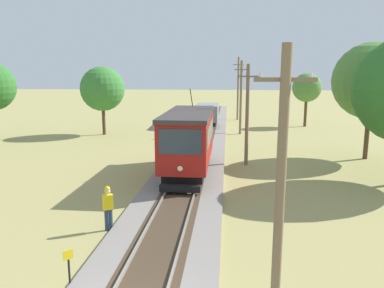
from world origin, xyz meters
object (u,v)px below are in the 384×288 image
(gravel_pile, at_px, (160,124))
(tree_right_far, at_px, (372,81))
(utility_pole_near_tram, at_px, (247,114))
(freight_car, at_px, (207,114))
(trackside_signal_marker, at_px, (69,267))
(tree_right_near, at_px, (307,88))
(utility_pole_far, at_px, (238,88))
(red_tram, at_px, (189,139))
(utility_pole_foreground, at_px, (280,184))
(track_worker, at_px, (108,206))
(tree_left_near, at_px, (102,89))
(utility_pole_mid, at_px, (241,97))

(gravel_pile, xyz_separation_m, tree_right_far, (17.04, -12.55, 4.84))
(utility_pole_near_tram, bearing_deg, freight_car, 102.10)
(gravel_pile, height_order, tree_right_far, tree_right_far)
(trackside_signal_marker, relative_size, tree_right_near, 0.20)
(utility_pole_near_tram, distance_m, utility_pole_far, 24.51)
(red_tram, xyz_separation_m, tree_right_far, (12.07, 5.57, 3.29))
(utility_pole_foreground, height_order, gravel_pile, utility_pole_foreground)
(track_worker, distance_m, tree_right_far, 20.40)
(red_tram, relative_size, tree_left_near, 1.28)
(tree_left_near, bearing_deg, trackside_signal_marker, -73.54)
(freight_car, xyz_separation_m, utility_pole_foreground, (3.53, -32.44, 1.88))
(utility_pole_foreground, bearing_deg, tree_right_far, 65.18)
(freight_car, bearing_deg, tree_right_far, -49.17)
(red_tram, xyz_separation_m, utility_pole_mid, (3.52, 15.93, 1.52))
(freight_car, height_order, utility_pole_mid, utility_pole_mid)
(utility_pole_far, distance_m, tree_left_near, 18.96)
(utility_pole_near_tram, height_order, gravel_pile, utility_pole_near_tram)
(tree_left_near, bearing_deg, utility_pole_mid, 7.17)
(utility_pole_near_tram, relative_size, track_worker, 3.70)
(utility_pole_far, relative_size, track_worker, 4.50)
(track_worker, distance_m, tree_right_near, 33.26)
(freight_car, distance_m, utility_pole_far, 9.14)
(freight_car, xyz_separation_m, utility_pole_far, (3.53, 8.04, 2.56))
(utility_pole_near_tram, xyz_separation_m, gravel_pile, (-8.50, 15.04, -2.75))
(utility_pole_far, bearing_deg, utility_pole_near_tram, -90.00)
(utility_pole_near_tram, distance_m, trackside_signal_marker, 16.56)
(utility_pole_far, relative_size, tree_right_near, 1.33)
(red_tram, distance_m, utility_pole_foreground, 13.43)
(utility_pole_mid, bearing_deg, freight_car, 134.36)
(utility_pole_foreground, bearing_deg, utility_pole_mid, 90.00)
(utility_pole_mid, relative_size, gravel_pile, 2.48)
(tree_right_near, bearing_deg, gravel_pile, -166.24)
(red_tram, xyz_separation_m, utility_pole_near_tram, (3.52, 3.08, 1.20))
(utility_pole_foreground, distance_m, tree_right_far, 20.46)
(tree_left_near, height_order, tree_right_far, tree_right_far)
(red_tram, bearing_deg, tree_left_near, 124.93)
(utility_pole_near_tram, height_order, tree_right_near, utility_pole_near_tram)
(utility_pole_near_tram, distance_m, tree_right_near, 20.45)
(tree_right_near, bearing_deg, trackside_signal_marker, -111.04)
(tree_right_near, xyz_separation_m, tree_right_far, (0.99, -16.49, 1.10))
(trackside_signal_marker, bearing_deg, track_worker, 92.26)
(freight_car, relative_size, gravel_pile, 1.79)
(red_tram, distance_m, track_worker, 8.61)
(utility_pole_far, height_order, track_worker, utility_pole_far)
(utility_pole_far, distance_m, gravel_pile, 13.18)
(gravel_pile, bearing_deg, utility_pole_foreground, -74.69)
(tree_right_far, bearing_deg, utility_pole_foreground, -114.82)
(gravel_pile, relative_size, tree_left_near, 0.44)
(utility_pole_near_tram, relative_size, utility_pole_far, 0.82)
(tree_right_far, bearing_deg, gravel_pile, 143.62)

